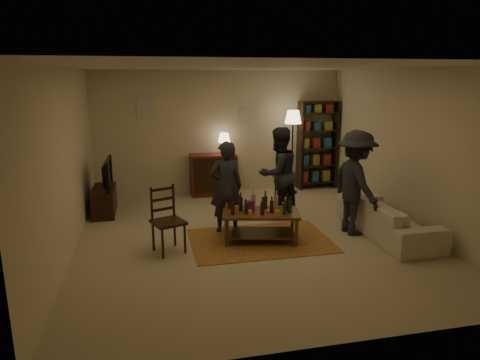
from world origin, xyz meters
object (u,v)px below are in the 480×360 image
object	(u,v)px
floor_lamp	(293,123)
person_left	(226,187)
coffee_table	(261,215)
bookshelf	(317,144)
dining_chair	(166,217)
tv_stand	(104,194)
dresser	(214,173)
person_by_sofa	(356,183)
person_right	(278,173)
sofa	(388,217)

from	to	relation	value
floor_lamp	person_left	size ratio (longest dim) A/B	1.19
coffee_table	bookshelf	distance (m)	3.73
dining_chair	floor_lamp	distance (m)	4.12
tv_stand	person_left	world-z (taller)	person_left
tv_stand	bookshelf	world-z (taller)	bookshelf
bookshelf	dresser	bearing A→B (deg)	-178.43
dresser	coffee_table	bearing A→B (deg)	-84.46
dining_chair	dresser	bearing A→B (deg)	47.41
tv_stand	person_by_sofa	xyz separation A→B (m)	(4.14, -1.99, 0.48)
dresser	person_left	bearing A→B (deg)	-93.94
dining_chair	person_by_sofa	world-z (taller)	person_by_sofa
person_left	dining_chair	bearing A→B (deg)	30.77
floor_lamp	person_by_sofa	xyz separation A→B (m)	(0.18, -2.64, -0.71)
bookshelf	person_right	distance (m)	2.48
dresser	person_by_sofa	xyz separation A→B (m)	(1.89, -2.90, 0.39)
dining_chair	sofa	distance (m)	3.59
dresser	floor_lamp	world-z (taller)	floor_lamp
dining_chair	dresser	size ratio (longest dim) A/B	0.74
dining_chair	person_right	world-z (taller)	person_right
dining_chair	bookshelf	world-z (taller)	bookshelf
person_by_sofa	floor_lamp	bearing A→B (deg)	-1.40
tv_stand	bookshelf	xyz separation A→B (m)	(4.69, 0.98, 0.65)
sofa	person_left	bearing A→B (deg)	73.69
dining_chair	tv_stand	xyz separation A→B (m)	(-1.07, 2.08, -0.14)
tv_stand	dining_chair	bearing A→B (deg)	-62.77
coffee_table	dining_chair	distance (m)	1.47
coffee_table	floor_lamp	bearing A→B (deg)	61.64
floor_lamp	sofa	size ratio (longest dim) A/B	0.89
tv_stand	person_right	distance (m)	3.32
tv_stand	person_right	size ratio (longest dim) A/B	0.63
person_left	person_by_sofa	distance (m)	2.13
coffee_table	person_right	distance (m)	1.28
dresser	tv_stand	bearing A→B (deg)	-157.93
tv_stand	dresser	distance (m)	2.43
person_right	sofa	bearing A→B (deg)	118.66
tv_stand	person_by_sofa	bearing A→B (deg)	-25.61
bookshelf	person_by_sofa	size ratio (longest dim) A/B	1.17
dresser	person_by_sofa	bearing A→B (deg)	-56.88
tv_stand	sofa	distance (m)	5.14
dining_chair	person_by_sofa	xyz separation A→B (m)	(3.08, 0.09, 0.33)
person_by_sofa	dining_chair	bearing A→B (deg)	86.49
dresser	dining_chair	bearing A→B (deg)	-111.60
tv_stand	floor_lamp	xyz separation A→B (m)	(3.97, 0.65, 1.19)
dining_chair	sofa	world-z (taller)	dining_chair
coffee_table	person_left	distance (m)	0.79
dresser	floor_lamp	size ratio (longest dim) A/B	0.74
sofa	coffee_table	bearing A→B (deg)	84.64
person_left	floor_lamp	bearing A→B (deg)	-132.42
coffee_table	person_right	size ratio (longest dim) A/B	0.78
person_left	person_right	world-z (taller)	person_right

